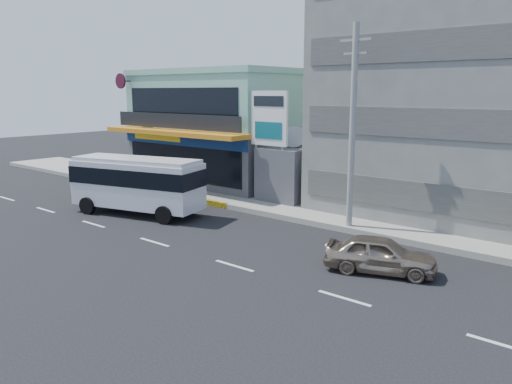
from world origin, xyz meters
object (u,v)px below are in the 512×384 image
(utility_pole_near, at_px, (353,128))
(motorcycle_rider, at_px, (117,178))
(concrete_building, at_px, (490,89))
(minibus, at_px, (137,181))
(satellite_dish, at_px, (294,146))
(billboard, at_px, (269,125))
(sedan, at_px, (380,254))
(shop_building, at_px, (230,130))

(utility_pole_near, relative_size, motorcycle_rider, 4.67)
(concrete_building, height_order, minibus, concrete_building)
(concrete_building, xyz_separation_m, satellite_dish, (-10.00, -4.00, -3.42))
(satellite_dish, distance_m, utility_pole_near, 7.17)
(billboard, relative_size, sedan, 1.64)
(billboard, bearing_deg, concrete_building, 28.92)
(minibus, height_order, motorcycle_rider, minibus)
(shop_building, distance_m, minibus, 11.64)
(concrete_building, distance_m, satellite_dish, 11.30)
(concrete_building, height_order, utility_pole_near, concrete_building)
(billboard, xyz_separation_m, motorcycle_rider, (-12.03, -2.40, -4.22))
(utility_pole_near, bearing_deg, motorcycle_rider, -178.15)
(sedan, bearing_deg, utility_pole_near, 21.42)
(satellite_dish, bearing_deg, utility_pole_near, -30.96)
(sedan, relative_size, motorcycle_rider, 1.97)
(minibus, bearing_deg, motorcycle_rider, 152.60)
(utility_pole_near, height_order, sedan, utility_pole_near)
(satellite_dish, bearing_deg, billboard, -105.52)
(utility_pole_near, relative_size, minibus, 1.24)
(billboard, xyz_separation_m, minibus, (-4.50, -6.30, -3.01))
(satellite_dish, height_order, motorcycle_rider, satellite_dish)
(satellite_dish, height_order, minibus, satellite_dish)
(concrete_building, bearing_deg, utility_pole_near, -117.76)
(minibus, bearing_deg, shop_building, 105.19)
(shop_building, height_order, motorcycle_rider, shop_building)
(billboard, bearing_deg, utility_pole_near, -15.48)
(satellite_dish, xyz_separation_m, billboard, (-0.50, -1.80, 1.35))
(shop_building, bearing_deg, satellite_dish, -20.21)
(shop_building, relative_size, concrete_building, 0.77)
(billboard, xyz_separation_m, utility_pole_near, (6.50, -1.80, 0.22))
(concrete_building, height_order, billboard, concrete_building)
(sedan, bearing_deg, concrete_building, -20.76)
(satellite_dish, relative_size, minibus, 0.19)
(minibus, xyz_separation_m, motorcycle_rider, (-7.53, 3.90, -1.21))
(motorcycle_rider, bearing_deg, satellite_dish, 18.53)
(concrete_building, height_order, sedan, concrete_building)
(utility_pole_near, bearing_deg, shop_building, 154.94)
(utility_pole_near, xyz_separation_m, sedan, (3.79, -4.33, -4.43))
(shop_building, distance_m, billboard, 8.92)
(concrete_building, xyz_separation_m, sedan, (-0.21, -11.93, -6.28))
(sedan, xyz_separation_m, motorcycle_rider, (-22.32, 3.73, -0.01))
(satellite_dish, xyz_separation_m, utility_pole_near, (6.00, -3.60, 1.57))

